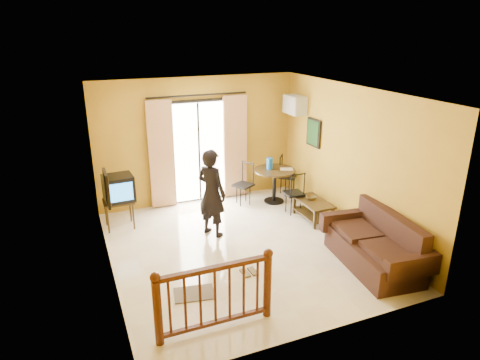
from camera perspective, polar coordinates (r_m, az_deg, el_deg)
name	(u,v)px	position (r m, az deg, el deg)	size (l,w,h in m)	color
ground	(241,248)	(7.85, 0.14, -9.04)	(5.00, 5.00, 0.00)	beige
room_shell	(241,158)	(7.19, 0.15, 2.94)	(5.00, 5.00, 5.00)	white
balcony_door	(199,151)	(9.53, -5.48, 3.87)	(2.25, 0.14, 2.46)	black
tv_table	(118,204)	(8.74, -15.90, -3.08)	(0.58, 0.48, 0.58)	black
television	(118,188)	(8.62, -15.90, -1.04)	(0.59, 0.54, 0.50)	black
picture_left	(107,189)	(6.56, -17.34, -1.09)	(0.05, 0.42, 0.52)	black
dining_table	(275,176)	(9.64, 4.63, 0.49)	(0.93, 0.93, 0.77)	black
water_jug	(270,164)	(9.57, 3.98, 2.20)	(0.14, 0.14, 0.26)	blue
serving_tray	(286,169)	(9.61, 6.22, 1.44)	(0.28, 0.18, 0.02)	beige
dining_chairs	(274,203)	(9.76, 4.59, -3.10)	(1.76, 1.51, 0.95)	black
air_conditioner	(295,105)	(9.69, 7.28, 9.92)	(0.31, 0.60, 0.40)	silver
botanical_print	(314,133)	(9.31, 9.78, 6.24)	(0.05, 0.50, 0.60)	black
coffee_table	(313,207)	(8.97, 9.71, -3.56)	(0.51, 0.93, 0.41)	black
bowl	(311,198)	(8.98, 9.46, -2.34)	(0.22, 0.22, 0.07)	#4E3D1A
sofa	(376,247)	(7.54, 17.68, -8.46)	(1.08, 1.99, 0.91)	#321913
standing_person	(212,193)	(8.02, -3.80, -1.74)	(0.62, 0.41, 1.70)	black
stair_balustrade	(215,292)	(5.69, -3.34, -14.74)	(1.63, 0.13, 1.04)	#471E0F
doormat	(194,293)	(6.67, -6.13, -14.81)	(0.60, 0.40, 0.02)	#60574D
sandals	(249,272)	(7.12, 1.22, -12.18)	(0.25, 0.25, 0.03)	#4E3D1A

